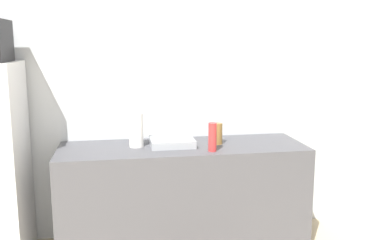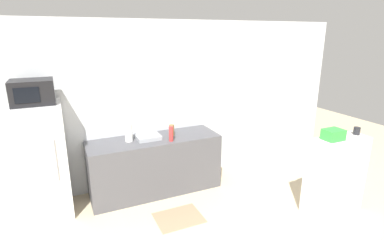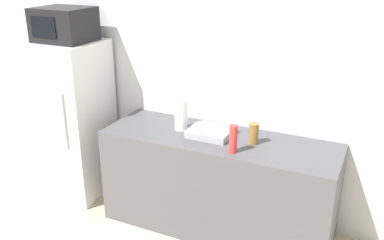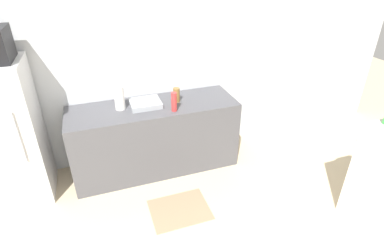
# 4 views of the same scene
# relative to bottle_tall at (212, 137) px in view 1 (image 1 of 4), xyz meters

# --- Properties ---
(wall_back) EXTENTS (8.00, 0.06, 2.60)m
(wall_back) POSITION_rel_bottle_tall_xyz_m (-0.54, 0.58, 0.32)
(wall_back) COLOR silver
(wall_back) RESTS_ON ground_plane
(counter) EXTENTS (1.98, 0.65, 0.87)m
(counter) POSITION_rel_bottle_tall_xyz_m (-0.20, 0.21, -0.54)
(counter) COLOR #4C4C51
(counter) RESTS_ON ground_plane
(sink_basin) EXTENTS (0.35, 0.31, 0.06)m
(sink_basin) POSITION_rel_bottle_tall_xyz_m (-0.28, 0.23, -0.08)
(sink_basin) COLOR #9EA3A8
(sink_basin) RESTS_ON counter
(bottle_tall) EXTENTS (0.06, 0.06, 0.22)m
(bottle_tall) POSITION_rel_bottle_tall_xyz_m (0.00, 0.00, 0.00)
(bottle_tall) COLOR red
(bottle_tall) RESTS_ON counter
(bottle_short) EXTENTS (0.08, 0.08, 0.17)m
(bottle_short) POSITION_rel_bottle_tall_xyz_m (0.09, 0.22, -0.02)
(bottle_short) COLOR olive
(bottle_short) RESTS_ON counter
(paper_towel_roll) EXTENTS (0.11, 0.11, 0.27)m
(paper_towel_roll) POSITION_rel_bottle_tall_xyz_m (-0.57, 0.25, 0.03)
(paper_towel_roll) COLOR white
(paper_towel_roll) RESTS_ON counter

